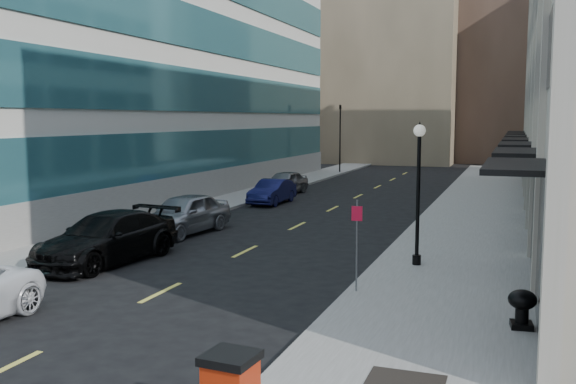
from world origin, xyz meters
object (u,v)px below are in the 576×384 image
Objects in this scene: urn_planter at (522,305)px; car_grey_sedan at (285,183)px; car_black_pickup at (107,238)px; car_blue_sedan at (272,192)px; lamppost at (418,181)px; traffic_signal at (340,109)px; car_silver_sedan at (184,214)px; sign_post at (357,233)px.

car_grey_sedan is at bearing 121.09° from urn_planter.
car_black_pickup is 16.13m from car_blue_sedan.
lamppost reaches higher than urn_planter.
car_grey_sedan reaches higher than car_blue_sedan.
traffic_signal is at bearing 99.62° from car_black_pickup.
car_blue_sedan is at bearing 95.98° from car_silver_sedan.
car_black_pickup is at bearing -165.65° from lamppost.
car_silver_sedan is at bearing 137.88° from sign_post.
traffic_signal is 1.39× the size of car_silver_sedan.
lamppost is (10.26, -13.54, 2.19)m from car_blue_sedan.
car_blue_sedan is 4.78× the size of urn_planter.
car_blue_sedan is 0.91× the size of lamppost.
traffic_signal reaches higher than car_blue_sedan.
lamppost is at bearing 69.22° from sign_post.
car_black_pickup is 2.30× the size of sign_post.
car_grey_sedan is 27.89m from urn_planter.
car_black_pickup is 1.25× the size of lamppost.
car_silver_sedan is at bearing -87.13° from traffic_signal.
lamppost is 1.83× the size of sign_post.
urn_planter is (13.31, -3.06, -0.16)m from car_black_pickup.
sign_post is at bearing -59.24° from car_grey_sedan.
car_black_pickup is at bearing -80.85° from car_grey_sedan.
urn_planter is (4.30, -1.82, -1.09)m from sign_post.
lamppost is (11.90, -34.68, -2.83)m from traffic_signal.
traffic_signal is 1.58× the size of car_grey_sedan.
car_silver_sedan reaches higher than urn_planter.
car_black_pickup is 13.66m from urn_planter.
car_blue_sedan is 1.67× the size of sign_post.
sign_post is at bearing -31.05° from car_silver_sedan.
car_black_pickup is at bearing 167.05° from urn_planter.
car_blue_sedan is (0.06, 10.33, -0.16)m from car_silver_sedan.
lamppost reaches higher than car_grey_sedan.
traffic_signal is 43.35m from urn_planter.
sign_post is at bearing 157.10° from urn_planter.
car_blue_sedan is 0.96× the size of car_grey_sedan.
lamppost is at bearing -51.69° from car_blue_sedan.
sign_post is (10.80, -38.51, -3.94)m from traffic_signal.
car_silver_sedan is at bearing -89.18° from car_blue_sedan.
lamppost is 6.85m from urn_planter.
sign_post is at bearing -61.04° from car_blue_sedan.
car_grey_sedan reaches higher than urn_planter.
car_black_pickup is at bearing -88.33° from car_blue_sedan.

